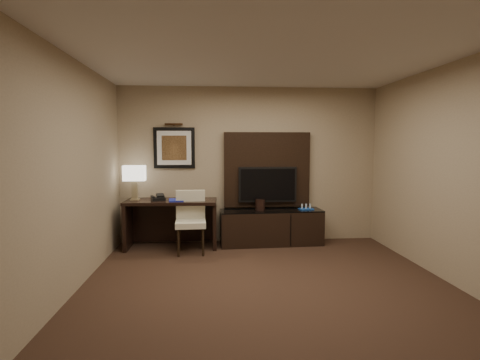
{
  "coord_description": "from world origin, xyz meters",
  "views": [
    {
      "loc": [
        -0.67,
        -4.03,
        1.69
      ],
      "look_at": [
        -0.22,
        1.8,
        1.15
      ],
      "focal_mm": 28.0,
      "sensor_mm": 36.0,
      "label": 1
    }
  ],
  "objects": [
    {
      "name": "table_lamp",
      "position": [
        -1.93,
        2.2,
        1.07
      ],
      "size": [
        0.34,
        0.2,
        0.55
      ],
      "primitive_type": null,
      "rotation": [
        0.0,
        0.0,
        0.03
      ],
      "color": "#93825C",
      "rests_on": "desk"
    },
    {
      "name": "picture_light",
      "position": [
        -1.3,
        2.44,
        2.05
      ],
      "size": [
        0.04,
        0.04,
        0.3
      ],
      "primitive_type": "cylinder",
      "color": "#402714",
      "rests_on": "wall_back"
    },
    {
      "name": "desk_chair",
      "position": [
        -1.0,
        1.78,
        0.48
      ],
      "size": [
        0.49,
        0.56,
        0.97
      ],
      "primitive_type": null,
      "rotation": [
        0.0,
        0.0,
        0.05
      ],
      "color": "#EDE7C6",
      "rests_on": "floor"
    },
    {
      "name": "tv_wall_panel",
      "position": [
        0.3,
        2.44,
        1.27
      ],
      "size": [
        1.5,
        0.12,
        1.3
      ],
      "primitive_type": "cube",
      "color": "black",
      "rests_on": "wall_back"
    },
    {
      "name": "desk",
      "position": [
        -1.33,
        2.15,
        0.4
      ],
      "size": [
        1.51,
        0.7,
        0.79
      ],
      "primitive_type": "cube",
      "rotation": [
        0.0,
        0.0,
        -0.04
      ],
      "color": "black",
      "rests_on": "floor"
    },
    {
      "name": "floor",
      "position": [
        0.0,
        0.0,
        -0.01
      ],
      "size": [
        4.5,
        5.0,
        0.01
      ],
      "primitive_type": "cube",
      "color": "#332017",
      "rests_on": "ground"
    },
    {
      "name": "ice_bucket",
      "position": [
        0.15,
        2.18,
        0.69
      ],
      "size": [
        0.19,
        0.19,
        0.19
      ],
      "primitive_type": "cylinder",
      "rotation": [
        0.0,
        0.0,
        -0.17
      ],
      "color": "black",
      "rests_on": "credenza"
    },
    {
      "name": "wall_right",
      "position": [
        2.25,
        0.0,
        1.35
      ],
      "size": [
        0.01,
        5.0,
        2.7
      ],
      "primitive_type": "cube",
      "color": "tan",
      "rests_on": "floor"
    },
    {
      "name": "desk_phone",
      "position": [
        -1.54,
        2.12,
        0.85
      ],
      "size": [
        0.26,
        0.25,
        0.11
      ],
      "primitive_type": null,
      "rotation": [
        0.0,
        0.0,
        0.32
      ],
      "color": "black",
      "rests_on": "desk"
    },
    {
      "name": "wall_front",
      "position": [
        0.0,
        -2.5,
        1.35
      ],
      "size": [
        4.5,
        0.01,
        2.7
      ],
      "primitive_type": "cube",
      "color": "tan",
      "rests_on": "floor"
    },
    {
      "name": "tv",
      "position": [
        0.3,
        2.34,
        1.02
      ],
      "size": [
        1.0,
        0.08,
        0.6
      ],
      "primitive_type": "cube",
      "color": "black",
      "rests_on": "tv_wall_panel"
    },
    {
      "name": "wall_back",
      "position": [
        0.0,
        2.5,
        1.35
      ],
      "size": [
        4.5,
        0.01,
        2.7
      ],
      "primitive_type": "cube",
      "color": "tan",
      "rests_on": "floor"
    },
    {
      "name": "ceiling",
      "position": [
        0.0,
        0.0,
        2.7
      ],
      "size": [
        4.5,
        5.0,
        0.01
      ],
      "primitive_type": "cube",
      "color": "silver",
      "rests_on": "wall_back"
    },
    {
      "name": "wall_left",
      "position": [
        -2.25,
        0.0,
        1.35
      ],
      "size": [
        0.01,
        5.0,
        2.7
      ],
      "primitive_type": "cube",
      "color": "tan",
      "rests_on": "floor"
    },
    {
      "name": "credenza",
      "position": [
        0.35,
        2.2,
        0.3
      ],
      "size": [
        1.75,
        0.56,
        0.6
      ],
      "primitive_type": "cube",
      "rotation": [
        0.0,
        0.0,
        0.04
      ],
      "color": "black",
      "rests_on": "floor"
    },
    {
      "name": "minibar_tray",
      "position": [
        0.95,
        2.19,
        0.64
      ],
      "size": [
        0.26,
        0.18,
        0.09
      ],
      "primitive_type": null,
      "rotation": [
        0.0,
        0.0,
        0.16
      ],
      "color": "#1A4CAC",
      "rests_on": "credenza"
    },
    {
      "name": "blue_folder",
      "position": [
        -1.24,
        2.07,
        0.8
      ],
      "size": [
        0.26,
        0.33,
        0.02
      ],
      "primitive_type": "cube",
      "rotation": [
        0.0,
        0.0,
        0.11
      ],
      "color": "#1924A3",
      "rests_on": "desk"
    },
    {
      "name": "book",
      "position": [
        -1.2,
        2.1,
        0.92
      ],
      "size": [
        0.17,
        0.1,
        0.25
      ],
      "primitive_type": "imported",
      "rotation": [
        0.0,
        0.0,
        0.46
      ],
      "color": "tan",
      "rests_on": "desk"
    },
    {
      "name": "artwork",
      "position": [
        -1.3,
        2.48,
        1.65
      ],
      "size": [
        0.7,
        0.04,
        0.7
      ],
      "primitive_type": "cube",
      "color": "black",
      "rests_on": "wall_back"
    }
  ]
}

